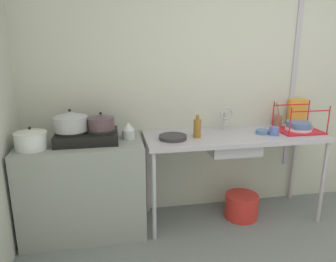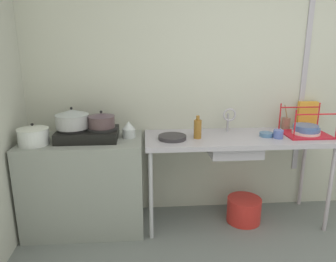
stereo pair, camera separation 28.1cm
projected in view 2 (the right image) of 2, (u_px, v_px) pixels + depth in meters
The scene contains 19 objects.
wall_back at pixel (265, 79), 3.10m from camera, with size 5.33×0.10×2.61m, color beige.
wall_metal_strip at pixel (305, 66), 3.04m from camera, with size 0.05×0.01×2.09m, color #A9A5AE.
counter_concrete at pixel (85, 184), 2.89m from camera, with size 1.03×0.57×0.84m, color gray.
counter_sink at pixel (237, 143), 2.90m from camera, with size 1.65×0.57×0.84m.
stove at pixel (88, 134), 2.77m from camera, with size 0.51×0.35×0.11m.
pot_on_left_burner at pixel (72, 119), 2.72m from camera, with size 0.28×0.28×0.18m.
pot_on_right_burner at pixel (102, 120), 2.75m from camera, with size 0.23×0.23×0.15m.
pot_beside_stove at pixel (33, 135), 2.62m from camera, with size 0.25×0.25×0.18m.
percolator at pixel (129, 130), 2.82m from camera, with size 0.11×0.11×0.15m.
sink_basin at pixel (233, 146), 2.85m from camera, with size 0.45×0.37×0.15m, color #A9A5AE.
faucet at pixel (229, 116), 2.96m from camera, with size 0.12×0.07×0.24m.
frying_pan at pixel (172, 137), 2.79m from camera, with size 0.24×0.24×0.03m, color #322F31.
dish_rack at pixel (306, 130), 2.91m from camera, with size 0.40×0.33×0.27m.
cup_by_rack at pixel (278, 134), 2.81m from camera, with size 0.09×0.09×0.07m, color #566AB7.
small_bowl_on_drainboard at pixel (266, 134), 2.87m from camera, with size 0.12×0.12×0.04m, color teal.
bottle_by_sink at pixel (198, 129), 2.80m from camera, with size 0.07×0.07×0.20m.
cereal_box at pixel (307, 115), 3.13m from camera, with size 0.19×0.05×0.26m, color gold.
utensil_jar at pixel (286, 123), 3.12m from camera, with size 0.08×0.09×0.23m.
bucket_on_floor at pixel (244, 210), 3.04m from camera, with size 0.32×0.32×0.23m, color red.
Camera 2 is at (-1.17, -1.16, 1.65)m, focal length 34.25 mm.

